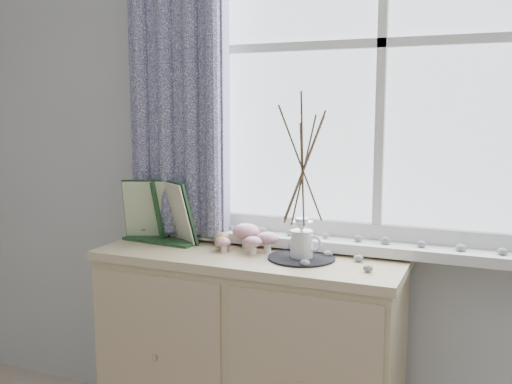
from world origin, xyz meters
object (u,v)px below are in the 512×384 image
toadstool_cluster (251,236)px  twig_pitcher (303,163)px  sideboard (249,357)px  botanical_book (156,212)px

toadstool_cluster → twig_pitcher: (0.22, -0.04, 0.30)m
sideboard → botanical_book: bearing=179.6°
twig_pitcher → toadstool_cluster: bearing=165.3°
sideboard → toadstool_cluster: bearing=102.5°
sideboard → twig_pitcher: size_ratio=1.92×
toadstool_cluster → sideboard: bearing=-77.5°
botanical_book → toadstool_cluster: botanical_book is taller
sideboard → botanical_book: 0.70m
toadstool_cluster → twig_pitcher: size_ratio=0.37×
toadstool_cluster → twig_pitcher: 0.38m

